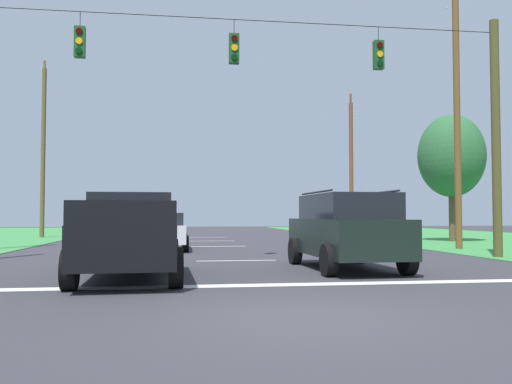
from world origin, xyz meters
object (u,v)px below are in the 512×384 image
(pickup_truck, at_px, (130,236))
(utility_pole_far_right, at_px, (351,165))
(utility_pole_mid_right, at_px, (457,117))
(tree_roadside_right, at_px, (451,156))
(distant_car_crossing_white, at_px, (163,231))
(suv_black, at_px, (346,229))
(overhead_signal_span, at_px, (236,120))
(utility_pole_far_left, at_px, (43,150))

(pickup_truck, distance_m, utility_pole_far_right, 26.65)
(pickup_truck, height_order, utility_pole_mid_right, utility_pole_mid_right)
(tree_roadside_right, bearing_deg, distant_car_crossing_white, -162.52)
(utility_pole_mid_right, height_order, tree_roadside_right, utility_pole_mid_right)
(suv_black, relative_size, utility_pole_mid_right, 0.43)
(overhead_signal_span, height_order, utility_pole_mid_right, utility_pole_mid_right)
(pickup_truck, bearing_deg, utility_pole_far_left, 107.83)
(tree_roadside_right, bearing_deg, utility_pole_far_right, 108.77)
(distant_car_crossing_white, xyz_separation_m, utility_pole_far_left, (-7.95, 13.37, 4.78))
(overhead_signal_span, bearing_deg, utility_pole_mid_right, 23.80)
(utility_pole_far_left, bearing_deg, suv_black, -59.47)
(utility_pole_far_left, xyz_separation_m, tree_roadside_right, (23.13, -8.59, -0.96))
(distant_car_crossing_white, height_order, utility_pole_far_right, utility_pole_far_right)
(distant_car_crossing_white, height_order, utility_pole_mid_right, utility_pole_mid_right)
(pickup_truck, xyz_separation_m, tree_roadside_right, (15.66, 14.64, 3.64))
(overhead_signal_span, bearing_deg, utility_pole_far_right, 62.22)
(suv_black, bearing_deg, overhead_signal_span, 131.07)
(utility_pole_far_right, relative_size, utility_pole_far_left, 0.86)
(pickup_truck, relative_size, suv_black, 1.12)
(overhead_signal_span, xyz_separation_m, utility_pole_mid_right, (9.82, 4.33, 1.15))
(suv_black, relative_size, tree_roadside_right, 0.71)
(pickup_truck, xyz_separation_m, utility_pole_far_left, (-7.47, 23.23, 4.61))
(utility_pole_mid_right, distance_m, utility_pole_far_right, 14.50)
(utility_pole_far_right, xyz_separation_m, utility_pole_far_left, (-20.27, 0.18, 0.71))
(distant_car_crossing_white, bearing_deg, pickup_truck, -92.76)
(pickup_truck, bearing_deg, overhead_signal_span, 55.71)
(overhead_signal_span, relative_size, pickup_truck, 3.30)
(overhead_signal_span, xyz_separation_m, utility_pole_far_left, (-10.36, 19.00, 1.14))
(pickup_truck, bearing_deg, utility_pole_mid_right, 33.99)
(utility_pole_mid_right, bearing_deg, tree_roadside_right, 64.09)
(overhead_signal_span, height_order, utility_pole_far_right, utility_pole_far_right)
(distant_car_crossing_white, height_order, utility_pole_far_left, utility_pole_far_left)
(suv_black, relative_size, utility_pole_far_left, 0.43)
(utility_pole_far_right, relative_size, tree_roadside_right, 1.43)
(pickup_truck, height_order, utility_pole_far_right, utility_pole_far_right)
(suv_black, xyz_separation_m, distant_car_crossing_white, (-5.03, 8.63, -0.27))
(pickup_truck, bearing_deg, suv_black, 12.63)
(tree_roadside_right, bearing_deg, utility_pole_mid_right, -115.91)
(utility_pole_mid_right, bearing_deg, overhead_signal_span, -156.20)
(utility_pole_far_right, bearing_deg, suv_black, -108.49)
(suv_black, distance_m, utility_pole_far_right, 23.32)
(suv_black, distance_m, distant_car_crossing_white, 9.99)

